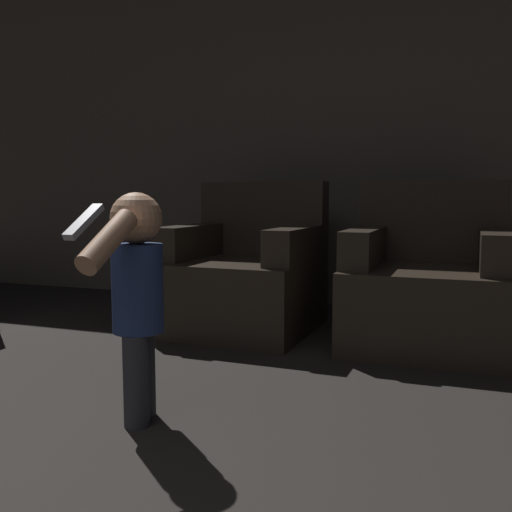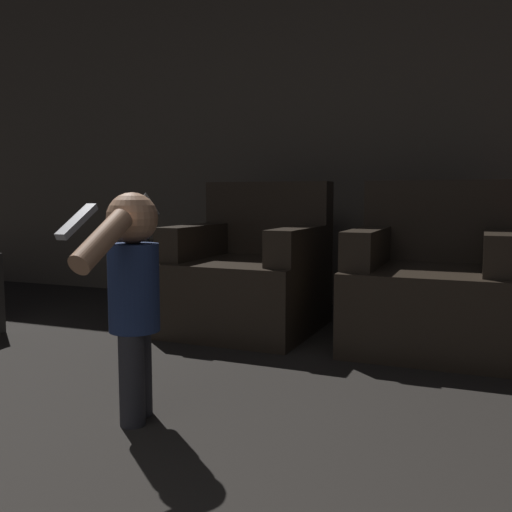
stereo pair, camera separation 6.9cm
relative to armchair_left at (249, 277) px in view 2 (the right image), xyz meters
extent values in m
cube|color=#51493F|center=(0.33, 0.95, 0.98)|extent=(8.40, 0.05, 2.60)
cube|color=black|center=(0.00, -0.05, -0.10)|extent=(0.85, 0.90, 0.43)
cube|color=black|center=(0.01, 0.31, 0.35)|extent=(0.84, 0.18, 0.47)
cube|color=black|center=(-0.34, -0.05, 0.21)|extent=(0.18, 0.72, 0.20)
cube|color=black|center=(0.33, -0.06, 0.21)|extent=(0.18, 0.72, 0.20)
cube|color=black|center=(1.07, -0.05, -0.10)|extent=(0.83, 0.88, 0.43)
cube|color=black|center=(1.06, 0.31, 0.35)|extent=(0.83, 0.16, 0.47)
cube|color=black|center=(0.73, -0.05, 0.21)|extent=(0.16, 0.72, 0.20)
cube|color=black|center=(1.40, -0.05, 0.21)|extent=(0.16, 0.72, 0.20)
cylinder|color=#28282D|center=(0.19, -1.54, -0.15)|extent=(0.09, 0.09, 0.33)
cylinder|color=#28282D|center=(0.16, -1.44, -0.15)|extent=(0.09, 0.09, 0.33)
cylinder|color=navy|center=(0.17, -1.49, 0.17)|extent=(0.18, 0.18, 0.31)
sphere|color=#A37556|center=(0.17, -1.49, 0.42)|extent=(0.18, 0.18, 0.18)
cylinder|color=#A37556|center=(0.14, -1.38, 0.16)|extent=(0.07, 0.07, 0.26)
cylinder|color=#A37556|center=(0.21, -1.71, 0.35)|extent=(0.07, 0.26, 0.20)
cube|color=#99999E|center=(0.21, -1.83, 0.42)|extent=(0.04, 0.16, 0.10)
cylinder|color=black|center=(-0.69, -0.05, -0.07)|extent=(0.06, 0.06, 0.49)
cylinder|color=#2D2B28|center=(-0.69, -0.05, 0.19)|extent=(0.43, 0.43, 0.02)
cylinder|color=#262626|center=(-0.69, -0.05, 0.29)|extent=(0.04, 0.04, 0.18)
cone|color=#B2ADA3|center=(-0.69, -0.05, 0.45)|extent=(0.18, 0.18, 0.14)
camera|label=1|loc=(1.25, -3.21, 0.49)|focal=40.00mm
camera|label=2|loc=(1.31, -3.19, 0.49)|focal=40.00mm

